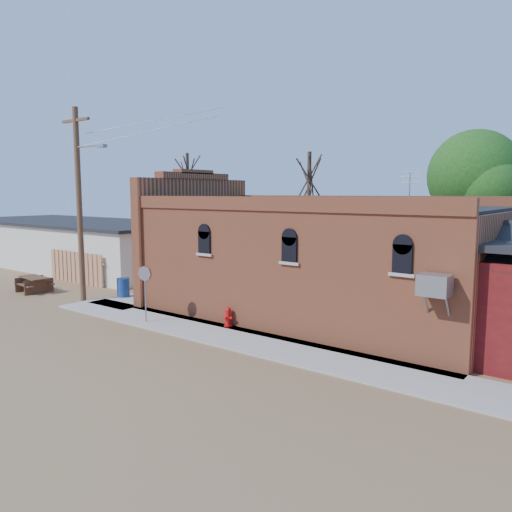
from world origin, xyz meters
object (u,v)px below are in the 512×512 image
Objects in this scene: trash_barrel at (123,287)px; utility_pole at (80,201)px; picnic_table at (34,282)px; brick_bar at (309,260)px; fire_hydrant at (228,317)px; stop_sign at (145,279)px.

utility_pole is at bearing -117.37° from trash_barrel.
trash_barrel is at bearing 26.84° from picnic_table.
utility_pole reaches higher than brick_bar.
picnic_table is (-4.95, -1.84, -0.02)m from trash_barrel.
utility_pole reaches higher than fire_hydrant.
stop_sign is at bearing -28.20° from trash_barrel.
utility_pole is 4.61m from trash_barrel.
utility_pole is at bearing 9.36° from picnic_table.
stop_sign is at bearing -130.23° from brick_bar.
utility_pole is at bearing -156.31° from brick_bar.
stop_sign is 9.65m from picnic_table.
brick_bar is at bearing 24.37° from picnic_table.
brick_bar is at bearing 72.06° from fire_hydrant.
stop_sign is at bearing 2.66° from picnic_table.
utility_pole is at bearing -179.42° from stop_sign.
trash_barrel is (0.84, 1.63, -4.23)m from utility_pole.
trash_barrel reaches higher than picnic_table.
stop_sign reaches higher than trash_barrel.
brick_bar reaches higher than fire_hydrant.
trash_barrel is at bearing 62.63° from utility_pole.
trash_barrel is (-7.64, 1.03, 0.09)m from fire_hydrant.
fire_hydrant is at bearing 10.07° from picnic_table.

